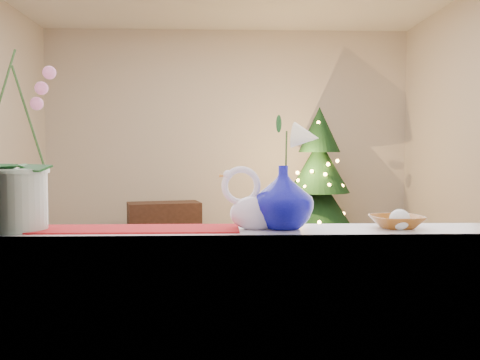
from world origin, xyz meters
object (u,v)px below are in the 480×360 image
(amber_dish, at_px, (397,223))
(xmas_tree, at_px, (319,181))
(swan, at_px, (256,200))
(side_table, at_px, (164,229))
(paperweight, at_px, (400,220))
(orchid_pot, at_px, (12,128))
(blue_vase, at_px, (283,192))

(amber_dish, distance_m, xmas_tree, 4.35)
(swan, relative_size, side_table, 0.30)
(paperweight, distance_m, amber_dish, 0.05)
(orchid_pot, relative_size, xmas_tree, 0.41)
(xmas_tree, bearing_deg, blue_vase, -102.19)
(paperweight, height_order, side_table, paperweight)
(swan, bearing_deg, blue_vase, 4.52)
(orchid_pot, bearing_deg, amber_dish, 0.66)
(blue_vase, relative_size, xmas_tree, 0.15)
(xmas_tree, bearing_deg, amber_dish, -97.03)
(side_table, bearing_deg, blue_vase, -92.49)
(swan, bearing_deg, paperweight, -5.36)
(swan, relative_size, amber_dish, 1.56)
(blue_vase, distance_m, amber_dish, 0.41)
(swan, bearing_deg, side_table, 99.26)
(paperweight, relative_size, xmas_tree, 0.04)
(side_table, bearing_deg, paperweight, -87.71)
(amber_dish, relative_size, side_table, 0.19)
(swan, xyz_separation_m, side_table, (-0.77, 4.31, -0.72))
(swan, height_order, paperweight, swan)
(orchid_pot, xyz_separation_m, swan, (0.82, 0.01, -0.24))
(blue_vase, distance_m, side_table, 4.45)
(swan, bearing_deg, amber_dish, 0.02)
(xmas_tree, bearing_deg, side_table, -179.55)
(blue_vase, bearing_deg, xmas_tree, 77.81)
(orchid_pot, height_order, blue_vase, orchid_pot)
(swan, distance_m, side_table, 4.43)
(orchid_pot, relative_size, amber_dish, 4.51)
(orchid_pot, distance_m, blue_vase, 0.94)
(paperweight, distance_m, xmas_tree, 4.39)
(swan, distance_m, xmas_tree, 4.44)
(blue_vase, bearing_deg, side_table, 101.36)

